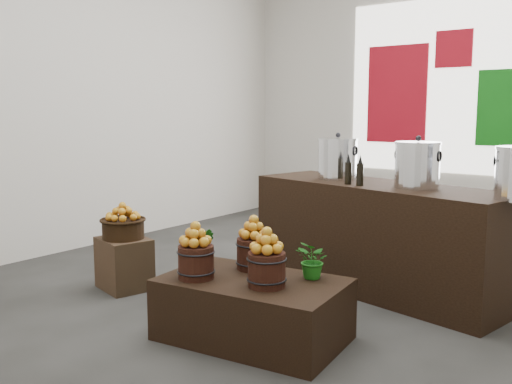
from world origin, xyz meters
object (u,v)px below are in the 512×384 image
Objects in this scene: display_table at (253,309)px; counter at (378,237)px; stock_pot_center at (417,166)px; stock_pot_left at (338,160)px; crate at (124,263)px; wicker_basket at (123,229)px.

display_table is 0.53× the size of counter.
stock_pot_center is (0.38, -0.08, 0.69)m from counter.
display_table is at bearing -81.01° from stock_pot_left.
stock_pot_left reaches higher than crate.
stock_pot_center is at bearing 61.87° from display_table.
counter is at bearing 36.22° from crate.
display_table is at bearing -111.03° from stock_pot_center.
crate is 2.81m from stock_pot_center.
wicker_basket reaches higher than crate.
stock_pot_left is (-0.27, 1.73, 0.96)m from display_table.
stock_pot_center is (0.60, 1.56, 0.96)m from display_table.
crate is 2.27m from stock_pot_left.
stock_pot_left is (1.42, 1.50, 0.62)m from wicker_basket.
stock_pot_left is 0.89m from stock_pot_center.
stock_pot_left is at bearing 168.66° from stock_pot_center.
stock_pot_left is at bearing 91.89° from display_table.
counter is at bearing -11.34° from stock_pot_left.
wicker_basket is 0.30× the size of display_table.
counter is 6.47× the size of stock_pot_center.
display_table is 1.67m from counter.
stock_pot_left and stock_pot_center have the same top height.
counter is (0.22, 1.63, 0.27)m from display_table.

